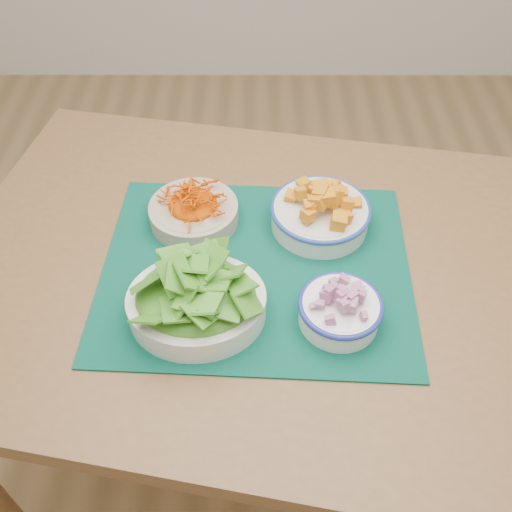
{
  "coord_description": "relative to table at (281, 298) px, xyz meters",
  "views": [
    {
      "loc": [
        -0.02,
        -0.71,
        1.53
      ],
      "look_at": [
        -0.02,
        -0.02,
        0.78
      ],
      "focal_mm": 40.0,
      "sensor_mm": 36.0,
      "label": 1
    }
  ],
  "objects": [
    {
      "name": "ground",
      "position": [
        -0.03,
        0.01,
        -0.66
      ],
      "size": [
        4.0,
        4.0,
        0.0
      ],
      "primitive_type": "plane",
      "color": "#AB8452",
      "rests_on": "ground"
    },
    {
      "name": "table",
      "position": [
        0.0,
        0.0,
        0.0
      ],
      "size": [
        1.38,
        1.04,
        0.75
      ],
      "rotation": [
        0.0,
        0.0,
        -0.18
      ],
      "color": "brown",
      "rests_on": "ground"
    },
    {
      "name": "placemat",
      "position": [
        -0.05,
        -0.01,
        0.1
      ],
      "size": [
        0.58,
        0.48,
        0.0
      ],
      "primitive_type": "cube",
      "rotation": [
        0.0,
        0.0,
        -0.05
      ],
      "color": "#012F24",
      "rests_on": "table"
    },
    {
      "name": "carrot_bowl",
      "position": [
        -0.17,
        0.12,
        0.13
      ],
      "size": [
        0.22,
        0.22,
        0.07
      ],
      "rotation": [
        0.0,
        0.0,
        -0.35
      ],
      "color": "tan",
      "rests_on": "placemat"
    },
    {
      "name": "squash_bowl",
      "position": [
        0.07,
        0.11,
        0.14
      ],
      "size": [
        0.2,
        0.2,
        0.1
      ],
      "rotation": [
        0.0,
        0.0,
        0.09
      ],
      "color": "silver",
      "rests_on": "placemat"
    },
    {
      "name": "lettuce_bowl",
      "position": [
        -0.15,
        -0.11,
        0.15
      ],
      "size": [
        0.24,
        0.21,
        0.11
      ],
      "rotation": [
        0.0,
        0.0,
        0.05
      ],
      "color": "white",
      "rests_on": "placemat"
    },
    {
      "name": "onion_bowl",
      "position": [
        0.09,
        -0.13,
        0.13
      ],
      "size": [
        0.16,
        0.16,
        0.08
      ],
      "rotation": [
        0.0,
        0.0,
        0.25
      ],
      "color": "white",
      "rests_on": "placemat"
    }
  ]
}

